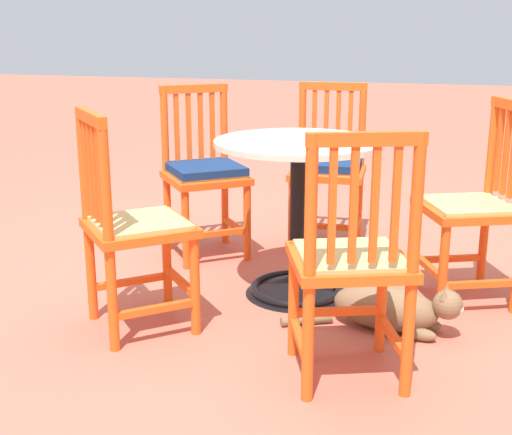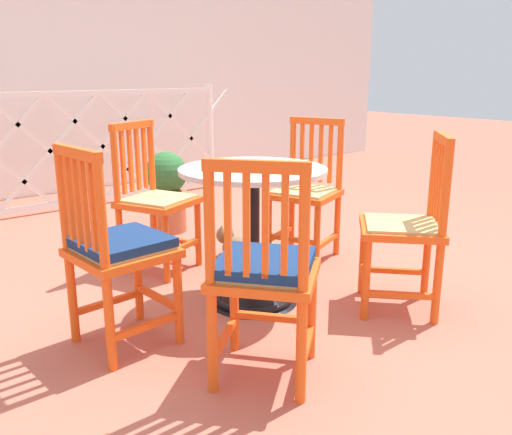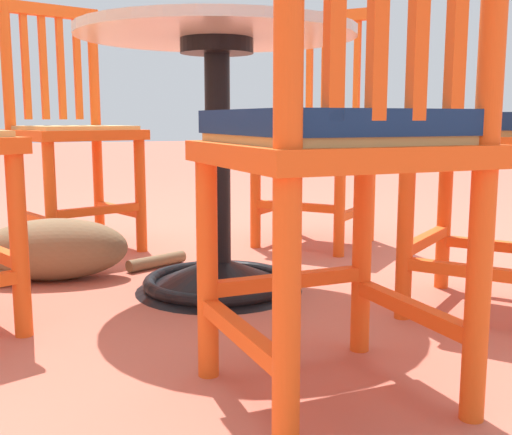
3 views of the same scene
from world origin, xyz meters
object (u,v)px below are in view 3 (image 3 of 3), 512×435
(cafe_table, at_px, (218,192))
(orange_chair_facing_out, at_px, (341,145))
(orange_chair_by_planter, at_px, (508,136))
(orange_chair_tucked_in, at_px, (318,133))
(tabby_cat, at_px, (42,250))
(orange_chair_near_fence, at_px, (71,134))

(cafe_table, xyz_separation_m, orange_chair_facing_out, (-0.76, 0.00, 0.16))
(orange_chair_by_planter, height_order, orange_chair_tucked_in, same)
(tabby_cat, bearing_deg, cafe_table, -121.10)
(orange_chair_near_fence, xyz_separation_m, tabby_cat, (-0.45, 0.12, -0.34))
(orange_chair_tucked_in, xyz_separation_m, tabby_cat, (-0.26, 1.04, -0.34))
(orange_chair_by_planter, xyz_separation_m, tabby_cat, (0.73, 1.09, -0.35))
(tabby_cat, bearing_deg, orange_chair_by_planter, -123.80)
(orange_chair_by_planter, xyz_separation_m, orange_chair_near_fence, (1.18, 0.97, -0.01))
(orange_chair_by_planter, xyz_separation_m, orange_chair_tucked_in, (0.99, 0.05, -0.01))
(cafe_table, height_order, orange_chair_facing_out, orange_chair_facing_out)
(orange_chair_by_planter, bearing_deg, orange_chair_tucked_in, 2.85)
(orange_chair_by_planter, distance_m, orange_chair_tucked_in, 0.99)
(orange_chair_facing_out, bearing_deg, orange_chair_near_fence, 13.17)
(tabby_cat, bearing_deg, orange_chair_tucked_in, -75.90)
(tabby_cat, bearing_deg, orange_chair_near_fence, -15.44)
(orange_chair_tucked_in, distance_m, orange_chair_facing_out, 1.43)
(orange_chair_near_fence, distance_m, tabby_cat, 0.58)
(orange_chair_by_planter, bearing_deg, orange_chair_facing_out, 117.38)
(orange_chair_tucked_in, xyz_separation_m, orange_chair_facing_out, (-1.31, 0.57, 0.01))
(cafe_table, xyz_separation_m, orange_chair_near_fence, (0.74, 0.35, 0.15))
(orange_chair_by_planter, height_order, tabby_cat, orange_chair_by_planter)
(orange_chair_tucked_in, bearing_deg, orange_chair_by_planter, -177.15)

